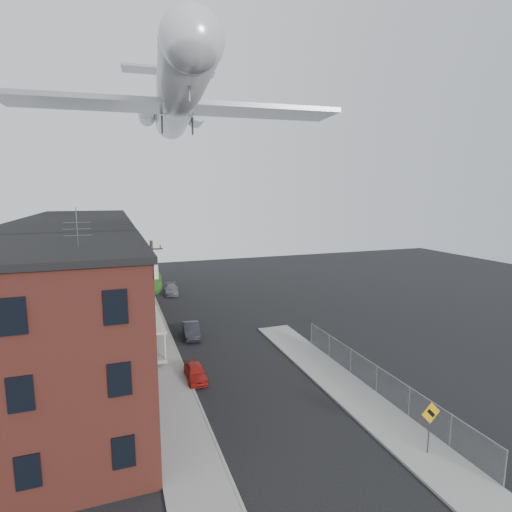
{
  "coord_description": "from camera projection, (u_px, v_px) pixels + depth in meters",
  "views": [
    {
      "loc": [
        -8.44,
        -15.03,
        12.77
      ],
      "look_at": [
        -0.61,
        6.78,
        9.13
      ],
      "focal_mm": 28.0,
      "sensor_mm": 36.0,
      "label": 1
    }
  ],
  "objects": [
    {
      "name": "chainlink_fence",
      "position": [
        377.0,
        379.0,
        25.6
      ],
      "size": [
        0.06,
        18.06,
        1.9
      ],
      "color": "gray",
      "rests_on": "ground"
    },
    {
      "name": "car_far",
      "position": [
        172.0,
        289.0,
        51.1
      ],
      "size": [
        2.13,
        4.29,
        1.2
      ],
      "primitive_type": "imported",
      "rotation": [
        0.0,
        0.0,
        -0.11
      ],
      "color": "slate",
      "rests_on": "ground"
    },
    {
      "name": "curb_right",
      "position": [
        328.0,
        393.0,
        25.69
      ],
      "size": [
        0.15,
        26.0,
        0.14
      ],
      "primitive_type": "cube",
      "color": "gray",
      "rests_on": "ground"
    },
    {
      "name": "curb_left",
      "position": [
        165.0,
        322.0,
        39.72
      ],
      "size": [
        0.15,
        62.0,
        0.14
      ],
      "primitive_type": "cube",
      "color": "gray",
      "rests_on": "ground"
    },
    {
      "name": "row_house_e",
      "position": [
        87.0,
        249.0,
        55.35
      ],
      "size": [
        11.98,
        7.0,
        10.3
      ],
      "color": "slate",
      "rests_on": "ground"
    },
    {
      "name": "ground",
      "position": [
        317.0,
        468.0,
        18.77
      ],
      "size": [
        120.0,
        120.0,
        0.0
      ],
      "primitive_type": "plane",
      "color": "black",
      "rests_on": "ground"
    },
    {
      "name": "sidewalk_right",
      "position": [
        347.0,
        389.0,
        26.18
      ],
      "size": [
        3.0,
        26.0,
        0.12
      ],
      "primitive_type": "cube",
      "color": "gray",
      "rests_on": "ground"
    },
    {
      "name": "row_house_d",
      "position": [
        84.0,
        256.0,
        48.84
      ],
      "size": [
        11.98,
        7.0,
        10.3
      ],
      "color": "gray",
      "rests_on": "ground"
    },
    {
      "name": "airplane",
      "position": [
        177.0,
        99.0,
        35.4
      ],
      "size": [
        27.53,
        31.43,
        9.07
      ],
      "color": "silver",
      "rests_on": "ground"
    },
    {
      "name": "car_near",
      "position": [
        195.0,
        372.0,
        27.57
      ],
      "size": [
        1.39,
        3.3,
        1.12
      ],
      "primitive_type": "imported",
      "rotation": [
        0.0,
        0.0,
        -0.02
      ],
      "color": "#A81B15",
      "rests_on": "ground"
    },
    {
      "name": "sidewalk_left",
      "position": [
        150.0,
        324.0,
        39.24
      ],
      "size": [
        3.0,
        62.0,
        0.12
      ],
      "primitive_type": "cube",
      "color": "gray",
      "rests_on": "ground"
    },
    {
      "name": "row_house_a",
      "position": [
        66.0,
        298.0,
        29.32
      ],
      "size": [
        11.98,
        7.0,
        10.3
      ],
      "color": "slate",
      "rests_on": "ground"
    },
    {
      "name": "street_tree",
      "position": [
        148.0,
        282.0,
        42.43
      ],
      "size": [
        3.22,
        3.2,
        5.2
      ],
      "color": "black",
      "rests_on": "ground"
    },
    {
      "name": "car_mid",
      "position": [
        191.0,
        330.0,
        35.74
      ],
      "size": [
        1.67,
        3.97,
        1.28
      ],
      "primitive_type": "imported",
      "rotation": [
        0.0,
        0.0,
        -0.08
      ],
      "color": "black",
      "rests_on": "ground"
    },
    {
      "name": "row_house_b",
      "position": [
        74.0,
        279.0,
        35.83
      ],
      "size": [
        11.98,
        7.0,
        10.3
      ],
      "color": "gray",
      "rests_on": "ground"
    },
    {
      "name": "warning_sign",
      "position": [
        430.0,
        420.0,
        19.4
      ],
      "size": [
        1.1,
        0.11,
        2.8
      ],
      "color": "#515156",
      "rests_on": "ground"
    },
    {
      "name": "row_house_c",
      "position": [
        80.0,
        266.0,
        42.33
      ],
      "size": [
        11.98,
        7.0,
        10.3
      ],
      "color": "slate",
      "rests_on": "ground"
    },
    {
      "name": "corner_building",
      "position": [
        46.0,
        343.0,
        20.47
      ],
      "size": [
        10.31,
        12.3,
        12.15
      ],
      "color": "#351711",
      "rests_on": "ground"
    },
    {
      "name": "utility_pole",
      "position": [
        153.0,
        293.0,
        32.91
      ],
      "size": [
        1.8,
        0.26,
        9.0
      ],
      "color": "black",
      "rests_on": "ground"
    }
  ]
}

